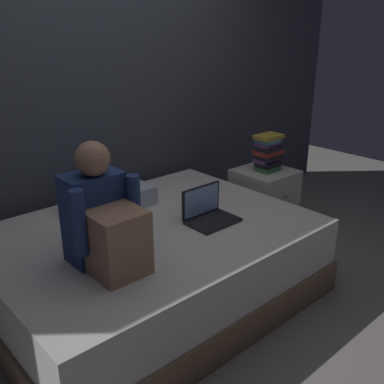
{
  "coord_description": "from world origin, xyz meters",
  "views": [
    {
      "loc": [
        -1.68,
        -1.73,
        1.71
      ],
      "look_at": [
        -0.03,
        0.1,
        0.77
      ],
      "focal_mm": 41.2,
      "sensor_mm": 36.0,
      "label": 1
    }
  ],
  "objects_px": {
    "bed": "(152,264)",
    "book_stack": "(268,152)",
    "laptop": "(208,213)",
    "person_sitting": "(103,220)",
    "pillow": "(110,198)",
    "nightstand": "(263,203)"
  },
  "relations": [
    {
      "from": "nightstand",
      "to": "book_stack",
      "type": "bearing_deg",
      "value": -17.85
    },
    {
      "from": "bed",
      "to": "laptop",
      "type": "distance_m",
      "value": 0.49
    },
    {
      "from": "nightstand",
      "to": "person_sitting",
      "type": "distance_m",
      "value": 1.84
    },
    {
      "from": "person_sitting",
      "to": "pillow",
      "type": "relative_size",
      "value": 1.17
    },
    {
      "from": "person_sitting",
      "to": "pillow",
      "type": "height_order",
      "value": "person_sitting"
    },
    {
      "from": "laptop",
      "to": "pillow",
      "type": "relative_size",
      "value": 0.57
    },
    {
      "from": "nightstand",
      "to": "laptop",
      "type": "height_order",
      "value": "laptop"
    },
    {
      "from": "bed",
      "to": "pillow",
      "type": "xyz_separation_m",
      "value": [
        -0.01,
        0.45,
        0.33
      ]
    },
    {
      "from": "bed",
      "to": "person_sitting",
      "type": "relative_size",
      "value": 3.05
    },
    {
      "from": "nightstand",
      "to": "laptop",
      "type": "xyz_separation_m",
      "value": [
        -0.96,
        -0.31,
        0.29
      ]
    },
    {
      "from": "bed",
      "to": "pillow",
      "type": "bearing_deg",
      "value": 91.71
    },
    {
      "from": "bed",
      "to": "book_stack",
      "type": "distance_m",
      "value": 1.41
    },
    {
      "from": "person_sitting",
      "to": "book_stack",
      "type": "distance_m",
      "value": 1.79
    },
    {
      "from": "pillow",
      "to": "person_sitting",
      "type": "bearing_deg",
      "value": -123.43
    },
    {
      "from": "pillow",
      "to": "nightstand",
      "type": "bearing_deg",
      "value": -12.96
    },
    {
      "from": "person_sitting",
      "to": "bed",
      "type": "bearing_deg",
      "value": 24.35
    },
    {
      "from": "book_stack",
      "to": "nightstand",
      "type": "bearing_deg",
      "value": 162.15
    },
    {
      "from": "nightstand",
      "to": "book_stack",
      "type": "relative_size",
      "value": 1.93
    },
    {
      "from": "laptop",
      "to": "book_stack",
      "type": "height_order",
      "value": "book_stack"
    },
    {
      "from": "bed",
      "to": "person_sitting",
      "type": "height_order",
      "value": "person_sitting"
    },
    {
      "from": "person_sitting",
      "to": "pillow",
      "type": "distance_m",
      "value": 0.8
    },
    {
      "from": "laptop",
      "to": "book_stack",
      "type": "relative_size",
      "value": 1.07
    }
  ]
}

